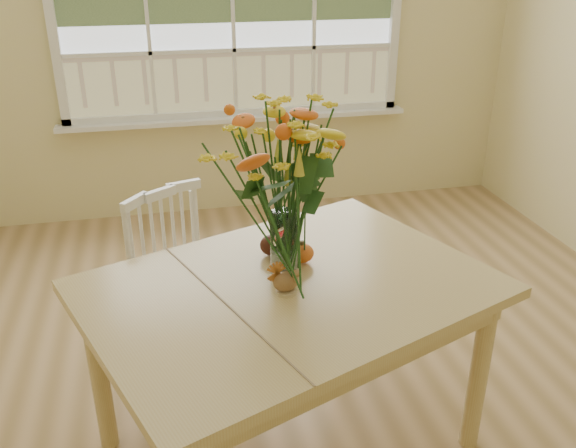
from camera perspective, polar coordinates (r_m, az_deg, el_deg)
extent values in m
cube|color=#9D7C4C|center=(2.72, 2.73, -16.91)|extent=(4.00, 4.50, 0.01)
cube|color=beige|center=(4.26, -5.24, 18.63)|extent=(4.00, 0.02, 2.70)
cube|color=white|center=(4.31, -4.77, 9.79)|extent=(2.42, 0.12, 0.03)
cube|color=tan|center=(2.13, 0.12, -6.09)|extent=(1.62, 1.40, 0.04)
cube|color=tan|center=(2.17, 0.12, -7.68)|extent=(1.46, 1.24, 0.10)
cylinder|color=tan|center=(2.44, -17.25, -13.18)|extent=(0.07, 0.07, 0.69)
cylinder|color=tan|center=(2.44, 17.44, -13.14)|extent=(0.07, 0.07, 0.69)
cylinder|color=tan|center=(2.89, 5.43, -5.57)|extent=(0.07, 0.07, 0.69)
cube|color=white|center=(2.70, -9.20, -6.81)|extent=(0.53, 0.53, 0.05)
cube|color=white|center=(2.70, -11.50, -1.58)|extent=(0.35, 0.25, 0.44)
cylinder|color=white|center=(2.65, -9.56, -13.04)|extent=(0.03, 0.03, 0.38)
cylinder|color=white|center=(2.84, -13.14, -10.45)|extent=(0.03, 0.03, 0.38)
cylinder|color=white|center=(2.80, -4.61, -10.40)|extent=(0.03, 0.03, 0.38)
cylinder|color=white|center=(2.98, -8.34, -8.16)|extent=(0.03, 0.03, 0.38)
cylinder|color=white|center=(2.13, -0.30, -1.85)|extent=(0.10, 0.10, 0.24)
ellipsoid|color=#D44E19|center=(2.24, 1.30, -2.81)|extent=(0.09, 0.09, 0.07)
cylinder|color=#CCB78C|center=(2.06, -0.21, -6.33)|extent=(0.07, 0.07, 0.01)
ellipsoid|color=brown|center=(2.04, -0.22, -5.40)|extent=(0.09, 0.07, 0.07)
ellipsoid|color=#38160F|center=(2.29, -1.59, -2.07)|extent=(0.09, 0.09, 0.08)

